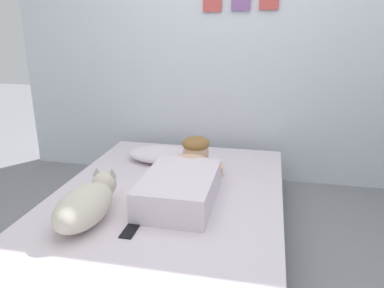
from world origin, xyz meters
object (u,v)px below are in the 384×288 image
object	(u,v)px
bed	(167,219)
person_lying	(185,177)
cell_phone	(130,231)
dog	(87,203)
pillow	(161,154)
coffee_cup	(204,164)

from	to	relation	value
bed	person_lying	world-z (taller)	person_lying
cell_phone	dog	bearing A→B (deg)	165.81
pillow	person_lying	xyz separation A→B (m)	(0.32, -0.53, 0.05)
person_lying	coffee_cup	size ratio (longest dim) A/B	7.36
bed	person_lying	xyz separation A→B (m)	(0.11, 0.06, 0.27)
bed	pillow	distance (m)	0.66
coffee_cup	dog	bearing A→B (deg)	-118.95
pillow	person_lying	bearing A→B (deg)	-59.07
coffee_cup	person_lying	bearing A→B (deg)	-96.43
bed	pillow	xyz separation A→B (m)	(-0.21, 0.59, 0.22)
pillow	dog	distance (m)	0.99
dog	cell_phone	bearing A→B (deg)	-14.19
person_lying	cell_phone	bearing A→B (deg)	-108.45
pillow	coffee_cup	world-z (taller)	pillow
person_lying	cell_phone	xyz separation A→B (m)	(-0.18, -0.53, -0.10)
bed	coffee_cup	world-z (taller)	coffee_cup
pillow	dog	size ratio (longest dim) A/B	0.90
pillow	coffee_cup	xyz separation A→B (m)	(0.37, -0.09, -0.02)
person_lying	bed	bearing A→B (deg)	-149.82
person_lying	coffee_cup	world-z (taller)	person_lying
bed	coffee_cup	bearing A→B (deg)	72.83
pillow	coffee_cup	bearing A→B (deg)	-13.51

